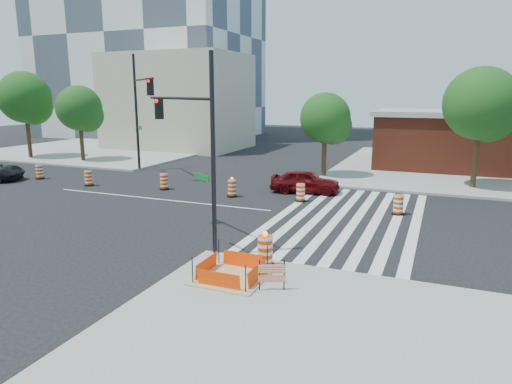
{
  "coord_description": "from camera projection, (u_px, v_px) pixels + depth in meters",
  "views": [
    {
      "loc": [
        14.97,
        -21.43,
        6.0
      ],
      "look_at": [
        6.99,
        -2.0,
        1.4
      ],
      "focal_mm": 32.0,
      "sensor_mm": 36.0,
      "label": 1
    }
  ],
  "objects": [
    {
      "name": "ground",
      "position": [
        157.0,
        199.0,
        26.21
      ],
      "size": [
        120.0,
        120.0,
        0.0
      ],
      "primitive_type": "plane",
      "color": "black",
      "rests_on": "ground"
    },
    {
      "name": "sidewalk_ne",
      "position": [
        482.0,
        170.0,
        35.77
      ],
      "size": [
        22.0,
        22.0,
        0.15
      ],
      "primitive_type": "cube",
      "color": "gray",
      "rests_on": "ground"
    },
    {
      "name": "sidewalk_nw",
      "position": [
        112.0,
        149.0,
        49.14
      ],
      "size": [
        22.0,
        22.0,
        0.15
      ],
      "primitive_type": "cube",
      "color": "gray",
      "rests_on": "ground"
    },
    {
      "name": "crosswalk_east",
      "position": [
        347.0,
        218.0,
        22.14
      ],
      "size": [
        6.75,
        13.5,
        0.01
      ],
      "color": "silver",
      "rests_on": "ground"
    },
    {
      "name": "lane_centerline",
      "position": [
        157.0,
        199.0,
        26.21
      ],
      "size": [
        14.0,
        0.12,
        0.01
      ],
      "primitive_type": "cube",
      "color": "silver",
      "rests_on": "ground"
    },
    {
      "name": "excavation_pit",
      "position": [
        231.0,
        276.0,
        14.69
      ],
      "size": [
        2.2,
        2.2,
        0.9
      ],
      "color": "tan",
      "rests_on": "ground"
    },
    {
      "name": "brick_storefront",
      "position": [
        485.0,
        141.0,
        35.29
      ],
      "size": [
        16.5,
        8.5,
        4.6
      ],
      "color": "maroon",
      "rests_on": "ground"
    },
    {
      "name": "beige_midrise",
      "position": [
        178.0,
        102.0,
        49.47
      ],
      "size": [
        14.0,
        10.0,
        10.0
      ],
      "primitive_type": "cube",
      "color": "#B7A98B",
      "rests_on": "ground"
    },
    {
      "name": "red_coupe",
      "position": [
        305.0,
        181.0,
        27.72
      ],
      "size": [
        4.41,
        2.36,
        1.43
      ],
      "primitive_type": "imported",
      "rotation": [
        0.0,
        0.0,
        1.74
      ],
      "color": "#53070A",
      "rests_on": "ground"
    },
    {
      "name": "signal_pole_se",
      "position": [
        193.0,
        134.0,
        17.33
      ],
      "size": [
        4.69,
        3.07,
        7.25
      ],
      "rotation": [
        0.0,
        0.0,
        2.57
      ],
      "color": "black",
      "rests_on": "ground"
    },
    {
      "name": "signal_pole_nw",
      "position": [
        140.0,
        102.0,
        33.24
      ],
      "size": [
        4.9,
        4.59,
        8.68
      ],
      "rotation": [
        0.0,
        0.0,
        -0.75
      ],
      "color": "black",
      "rests_on": "ground"
    },
    {
      "name": "pit_drum",
      "position": [
        265.0,
        252.0,
        15.54
      ],
      "size": [
        0.64,
        0.64,
        1.26
      ],
      "color": "black",
      "rests_on": "ground"
    },
    {
      "name": "barricade",
      "position": [
        272.0,
        273.0,
        13.68
      ],
      "size": [
        0.77,
        0.37,
        0.97
      ],
      "rotation": [
        0.0,
        0.0,
        0.41
      ],
      "color": "#DC3D04",
      "rests_on": "ground"
    },
    {
      "name": "tree_north_a",
      "position": [
        26.0,
        100.0,
        41.15
      ],
      "size": [
        4.63,
        4.63,
        7.87
      ],
      "color": "#382314",
      "rests_on": "ground"
    },
    {
      "name": "tree_north_b",
      "position": [
        80.0,
        111.0,
        39.47
      ],
      "size": [
        3.9,
        3.89,
        6.62
      ],
      "color": "#382314",
      "rests_on": "ground"
    },
    {
      "name": "tree_north_c",
      "position": [
        326.0,
        121.0,
        32.02
      ],
      "size": [
        3.6,
        3.54,
        6.01
      ],
      "color": "#382314",
      "rests_on": "ground"
    },
    {
      "name": "tree_north_d",
      "position": [
        481.0,
        108.0,
        27.79
      ],
      "size": [
        4.45,
        4.45,
        7.57
      ],
      "color": "#382314",
      "rests_on": "ground"
    },
    {
      "name": "median_drum_0",
      "position": [
        40.0,
        172.0,
        32.18
      ],
      "size": [
        0.6,
        0.6,
        1.02
      ],
      "color": "black",
      "rests_on": "ground"
    },
    {
      "name": "median_drum_1",
      "position": [
        89.0,
        179.0,
        29.83
      ],
      "size": [
        0.6,
        0.6,
        1.02
      ],
      "color": "black",
      "rests_on": "ground"
    },
    {
      "name": "median_drum_2",
      "position": [
        164.0,
        182.0,
        28.67
      ],
      "size": [
        0.6,
        0.6,
        1.02
      ],
      "color": "black",
      "rests_on": "ground"
    },
    {
      "name": "median_drum_3",
      "position": [
        232.0,
        189.0,
        26.67
      ],
      "size": [
        0.6,
        0.6,
        1.18
      ],
      "color": "black",
      "rests_on": "ground"
    },
    {
      "name": "median_drum_4",
      "position": [
        301.0,
        193.0,
        25.5
      ],
      "size": [
        0.6,
        0.6,
        1.02
      ],
      "color": "black",
      "rests_on": "ground"
    },
    {
      "name": "median_drum_5",
      "position": [
        398.0,
        205.0,
        22.76
      ],
      "size": [
        0.6,
        0.6,
        1.02
      ],
      "color": "black",
      "rests_on": "ground"
    }
  ]
}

